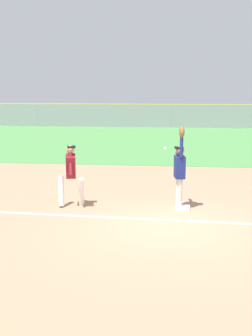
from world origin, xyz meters
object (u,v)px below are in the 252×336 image
(first_base, at_px, (183,208))
(runner, at_px, (71,171))
(fielder, at_px, (180,168))
(parked_car_black, at_px, (248,118))
(baseball, at_px, (165,148))
(parked_car_silver, at_px, (188,117))
(parked_car_red, at_px, (131,117))

(first_base, relative_size, runner, 0.22)
(fielder, distance_m, parked_car_black, 29.74)
(baseball, height_order, parked_car_black, baseball)
(baseball, bearing_deg, first_base, 16.12)
(parked_car_black, bearing_deg, first_base, -107.73)
(parked_car_silver, distance_m, parked_car_black, 5.59)
(parked_car_red, bearing_deg, first_base, -76.96)
(runner, distance_m, parked_car_black, 30.71)
(runner, distance_m, baseball, 2.68)
(runner, xyz_separation_m, parked_car_silver, (4.19, 29.05, -0.32))
(runner, bearing_deg, parked_car_black, 57.03)
(fielder, relative_size, baseball, 30.81)
(first_base, relative_size, parked_car_silver, 0.08)
(fielder, height_order, parked_car_silver, fielder)
(fielder, height_order, runner, fielder)
(first_base, height_order, parked_car_silver, parked_car_silver)
(first_base, height_order, parked_car_black, parked_car_black)
(runner, height_order, parked_car_red, runner)
(first_base, distance_m, parked_car_red, 29.78)
(runner, bearing_deg, first_base, -12.93)
(first_base, height_order, parked_car_red, parked_car_red)
(parked_car_silver, bearing_deg, parked_car_black, 3.41)
(parked_car_red, distance_m, parked_car_silver, 5.50)
(baseball, bearing_deg, fielder, 29.50)
(parked_car_silver, bearing_deg, baseball, -90.35)
(fielder, xyz_separation_m, runner, (-2.98, -0.16, -0.12))
(parked_car_silver, height_order, parked_car_black, same)
(parked_car_red, bearing_deg, fielder, -77.14)
(first_base, relative_size, parked_car_red, 0.08)
(fielder, height_order, parked_car_black, fielder)
(first_base, height_order, runner, runner)
(first_base, xyz_separation_m, runner, (-3.09, -0.08, 0.96))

